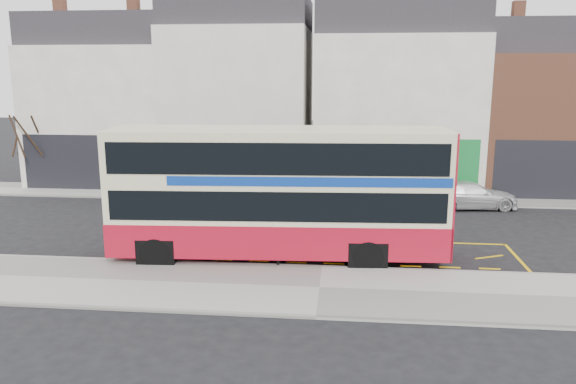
# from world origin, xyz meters

# --- Properties ---
(ground) EXTENTS (120.00, 120.00, 0.00)m
(ground) POSITION_xyz_m (0.00, 0.00, 0.00)
(ground) COLOR black
(ground) RESTS_ON ground
(pavement) EXTENTS (40.00, 4.00, 0.15)m
(pavement) POSITION_xyz_m (0.00, -2.30, 0.07)
(pavement) COLOR #9C9A94
(pavement) RESTS_ON ground
(kerb) EXTENTS (40.00, 0.15, 0.15)m
(kerb) POSITION_xyz_m (0.00, -0.38, 0.07)
(kerb) COLOR gray
(kerb) RESTS_ON ground
(far_pavement) EXTENTS (50.00, 3.00, 0.15)m
(far_pavement) POSITION_xyz_m (0.00, 11.00, 0.07)
(far_pavement) COLOR #9C9A94
(far_pavement) RESTS_ON ground
(road_markings) EXTENTS (14.00, 3.40, 0.01)m
(road_markings) POSITION_xyz_m (0.00, 1.60, 0.01)
(road_markings) COLOR gold
(road_markings) RESTS_ON ground
(terrace_far_left) EXTENTS (8.00, 8.01, 10.80)m
(terrace_far_left) POSITION_xyz_m (-13.50, 14.99, 4.82)
(terrace_far_left) COLOR white
(terrace_far_left) RESTS_ON ground
(terrace_left) EXTENTS (8.00, 8.01, 11.80)m
(terrace_left) POSITION_xyz_m (-5.50, 14.99, 5.32)
(terrace_left) COLOR silver
(terrace_left) RESTS_ON ground
(terrace_green_shop) EXTENTS (9.00, 8.01, 11.30)m
(terrace_green_shop) POSITION_xyz_m (3.50, 14.99, 5.07)
(terrace_green_shop) COLOR white
(terrace_green_shop) RESTS_ON ground
(terrace_right) EXTENTS (9.00, 8.01, 10.30)m
(terrace_right) POSITION_xyz_m (12.50, 14.99, 4.57)
(terrace_right) COLOR #A05B40
(terrace_right) RESTS_ON ground
(double_decker_bus) EXTENTS (11.87, 3.34, 4.69)m
(double_decker_bus) POSITION_xyz_m (-1.58, 0.73, 2.47)
(double_decker_bus) COLOR beige
(double_decker_bus) RESTS_ON ground
(bus_stop_post) EXTENTS (0.68, 0.13, 2.70)m
(bus_stop_post) POSITION_xyz_m (-1.44, -0.39, 1.79)
(bus_stop_post) COLOR black
(bus_stop_post) RESTS_ON pavement
(car_silver) EXTENTS (4.78, 2.68, 1.54)m
(car_silver) POSITION_xyz_m (-8.18, 9.11, 0.77)
(car_silver) COLOR #B2B2B7
(car_silver) RESTS_ON ground
(car_grey) EXTENTS (4.33, 2.68, 1.35)m
(car_grey) POSITION_xyz_m (-2.59, 9.31, 0.67)
(car_grey) COLOR #45484D
(car_grey) RESTS_ON ground
(car_white) EXTENTS (4.74, 2.41, 1.32)m
(car_white) POSITION_xyz_m (6.89, 9.22, 0.66)
(car_white) COLOR silver
(car_white) RESTS_ON ground
(street_tree_left) EXTENTS (2.54, 2.54, 5.48)m
(street_tree_left) POSITION_xyz_m (-16.89, 11.11, 3.73)
(street_tree_left) COLOR #321F16
(street_tree_left) RESTS_ON ground
(street_tree_right) EXTENTS (2.06, 2.06, 4.46)m
(street_tree_right) POSITION_xyz_m (3.54, 11.75, 3.03)
(street_tree_right) COLOR #321F16
(street_tree_right) RESTS_ON ground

